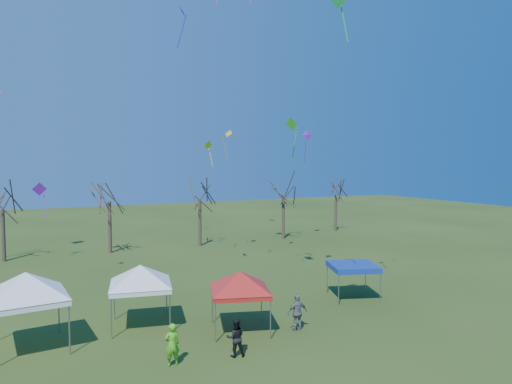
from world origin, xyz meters
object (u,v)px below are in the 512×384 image
at_px(person_grey, 297,312).
at_px(tree_1, 2,191).
at_px(tent_white_west, 25,277).
at_px(tent_blue, 353,267).
at_px(person_green, 172,344).
at_px(tree_5, 336,183).
at_px(person_dark, 236,337).
at_px(tree_2, 109,183).
at_px(tree_4, 283,182).
at_px(tent_white_mid, 140,269).
at_px(tent_red, 240,275).
at_px(tree_3, 200,184).

bearing_deg(person_grey, tree_1, -58.40).
distance_m(tree_1, tent_white_west, 20.95).
height_order(tent_blue, person_green, tent_blue).
bearing_deg(tree_5, tent_white_west, -145.92).
relative_size(person_dark, person_green, 0.95).
relative_size(tree_2, tent_white_west, 1.83).
distance_m(tree_4, person_dark, 30.17).
xyz_separation_m(tree_1, person_green, (6.99, -25.00, -4.93)).
xyz_separation_m(tent_white_mid, tent_blue, (12.38, -0.99, -0.97)).
height_order(tree_1, tent_red, tree_1).
bearing_deg(tree_5, tent_red, -134.16).
xyz_separation_m(tree_1, person_dark, (9.62, -25.35, -4.98)).
bearing_deg(tree_3, tree_2, 177.73).
bearing_deg(tree_1, person_grey, -60.66).
bearing_deg(tree_3, person_grey, -98.04).
xyz_separation_m(tree_2, tree_5, (26.09, 1.69, -0.56)).
bearing_deg(tent_blue, tent_white_west, 179.02).
bearing_deg(person_grey, tent_blue, -150.11).
bearing_deg(tree_1, tree_3, -2.06).
bearing_deg(person_dark, tent_blue, -139.76).
bearing_deg(tent_white_west, person_dark, -30.63).
relative_size(tree_1, person_dark, 4.63).
distance_m(tent_red, person_dark, 3.49).
height_order(tree_4, person_grey, tree_4).
relative_size(tent_white_mid, tent_blue, 1.17).
bearing_deg(tree_2, tent_white_mid, -94.52).
relative_size(tree_1, tent_red, 2.06).
xyz_separation_m(person_dark, person_grey, (3.87, 1.35, 0.08)).
bearing_deg(tent_red, tent_white_mid, 146.42).
distance_m(tree_3, person_dark, 26.30).
height_order(tent_white_west, tent_white_mid, tent_white_west).
relative_size(tree_4, person_green, 4.59).
height_order(tree_2, tree_5, tree_2).
height_order(tent_blue, person_grey, tent_blue).
relative_size(tree_5, tent_white_mid, 1.88).
height_order(tent_white_mid, tent_red, tent_white_mid).
distance_m(tree_2, tree_5, 26.15).
bearing_deg(tree_3, tent_white_west, -126.76).
distance_m(tree_2, person_dark, 25.70).
bearing_deg(tent_white_mid, tree_4, 45.13).
distance_m(tent_white_west, person_green, 7.14).
bearing_deg(tree_3, tree_4, -0.26).
bearing_deg(person_grey, person_dark, 21.46).
distance_m(tent_red, person_grey, 3.34).
distance_m(tree_4, person_grey, 27.05).
distance_m(tree_1, person_dark, 27.57).
bearing_deg(tent_white_mid, tree_3, 62.84).
bearing_deg(person_green, tree_4, -131.96).
bearing_deg(tent_blue, tent_red, -167.86).
bearing_deg(tree_3, tree_1, 177.94).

